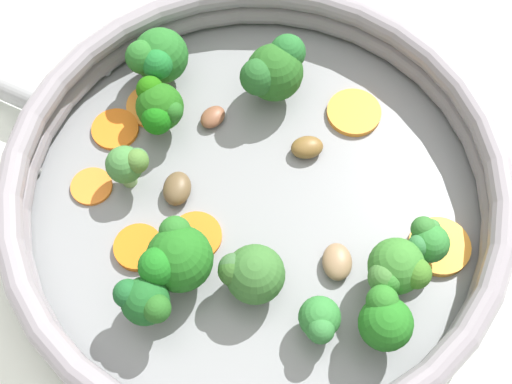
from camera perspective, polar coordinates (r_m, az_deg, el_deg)
name	(u,v)px	position (r m, az deg, el deg)	size (l,w,h in m)	color
ground_plane	(256,208)	(0.56, 0.00, -1.26)	(4.00, 4.00, 0.00)	white
skillet	(256,204)	(0.55, 0.00, -0.99)	(0.36, 0.36, 0.01)	gray
skillet_rim_wall	(256,188)	(0.53, 0.00, 0.29)	(0.38, 0.38, 0.04)	gray
skillet_rivet_left	(106,71)	(0.62, -11.88, 9.46)	(0.01, 0.01, 0.01)	gray
skillet_rivet_right	(36,170)	(0.58, -17.22, 1.69)	(0.01, 0.01, 0.01)	gray
carrot_slice_0	(138,247)	(0.54, -9.39, -4.39)	(0.04, 0.04, 0.01)	orange
carrot_slice_1	(196,236)	(0.54, -4.86, -3.53)	(0.04, 0.04, 0.00)	orange
carrot_slice_2	(354,112)	(0.59, 7.84, 6.32)	(0.04, 0.04, 0.00)	orange
carrot_slice_3	(152,106)	(0.60, -8.32, 6.86)	(0.04, 0.04, 0.00)	orange
carrot_slice_4	(439,246)	(0.55, 14.45, -4.24)	(0.05, 0.05, 0.01)	#F99B32
carrot_slice_5	(115,129)	(0.59, -11.20, 4.95)	(0.04, 0.04, 0.00)	orange
carrot_slice_6	(92,186)	(0.57, -13.02, 0.44)	(0.03, 0.03, 0.00)	orange
broccoli_floret_0	(385,319)	(0.49, 10.28, -9.96)	(0.04, 0.04, 0.05)	#8EAC69
broccoli_floret_1	(427,241)	(0.52, 13.53, -3.84)	(0.03, 0.03, 0.04)	#86B66F
broccoli_floret_2	(176,258)	(0.50, -6.39, -5.25)	(0.05, 0.05, 0.06)	#8BA65F
broccoli_floret_3	(145,301)	(0.49, -8.91, -8.65)	(0.04, 0.04, 0.05)	#86A562
broccoli_floret_4	(396,270)	(0.50, 11.14, -6.12)	(0.04, 0.04, 0.05)	#74A15C
broccoli_floret_5	(251,273)	(0.50, -0.44, -6.53)	(0.04, 0.05, 0.05)	#629155
broccoli_floret_6	(158,57)	(0.59, -7.87, 10.63)	(0.05, 0.05, 0.05)	#7DA66A
broccoli_floret_7	(159,108)	(0.56, -7.77, 6.71)	(0.05, 0.04, 0.05)	#679844
broccoli_floret_8	(320,322)	(0.49, 5.12, -10.29)	(0.03, 0.03, 0.04)	#87B562
broccoli_floret_9	(128,164)	(0.54, -10.17, 2.21)	(0.03, 0.03, 0.04)	#7BA75C
broccoli_floret_10	(274,70)	(0.57, 1.45, 9.72)	(0.05, 0.05, 0.05)	#658B48
mushroom_piece_0	(177,189)	(0.55, -6.33, 0.27)	(0.03, 0.02, 0.01)	brown
mushroom_piece_1	(213,117)	(0.58, -3.48, 6.01)	(0.02, 0.02, 0.01)	brown
mushroom_piece_2	(307,147)	(0.56, 4.10, 3.59)	(0.03, 0.02, 0.01)	brown
mushroom_piece_3	(337,262)	(0.52, 6.51, -5.57)	(0.03, 0.02, 0.01)	#8A6C4C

